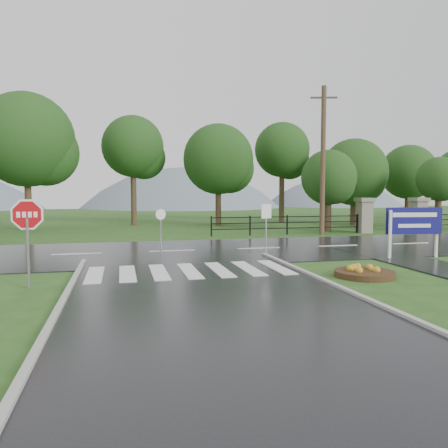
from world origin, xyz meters
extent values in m
plane|color=#264D19|center=(0.00, 0.00, 0.00)|extent=(120.00, 120.00, 0.00)
cube|color=black|center=(0.00, 10.00, 0.00)|extent=(90.00, 8.00, 0.04)
cube|color=#242426|center=(8.50, 4.00, 0.00)|extent=(2.20, 11.00, 0.04)
cube|color=silver|center=(-3.00, 5.00, 0.06)|extent=(0.50, 2.80, 0.02)
cube|color=silver|center=(-2.00, 5.00, 0.06)|extent=(0.50, 2.80, 0.02)
cube|color=silver|center=(-1.00, 5.00, 0.06)|extent=(0.50, 2.80, 0.02)
cube|color=silver|center=(0.00, 5.00, 0.06)|extent=(0.50, 2.80, 0.02)
cube|color=silver|center=(1.00, 5.00, 0.06)|extent=(0.50, 2.80, 0.02)
cube|color=silver|center=(2.00, 5.00, 0.06)|extent=(0.50, 2.80, 0.02)
cube|color=silver|center=(3.00, 5.00, 0.06)|extent=(0.50, 2.80, 0.02)
cube|color=gray|center=(13.00, 16.00, 1.00)|extent=(0.80, 0.80, 2.00)
cube|color=#6B6659|center=(13.00, 16.00, 2.12)|extent=(1.00, 1.00, 0.24)
cube|color=gray|center=(17.00, 16.00, 1.00)|extent=(0.80, 0.80, 2.00)
cube|color=#6B6659|center=(17.00, 16.00, 2.12)|extent=(1.00, 1.00, 0.24)
cube|color=black|center=(7.75, 16.00, 0.40)|extent=(9.50, 0.05, 0.05)
cube|color=black|center=(7.75, 16.00, 0.75)|extent=(9.50, 0.05, 0.05)
cube|color=black|center=(7.75, 16.00, 1.10)|extent=(9.50, 0.05, 0.05)
cube|color=black|center=(3.00, 16.00, 0.60)|extent=(0.08, 0.08, 1.20)
cube|color=black|center=(12.50, 16.00, 0.60)|extent=(0.08, 0.08, 1.20)
cube|color=black|center=(17.50, 16.00, 0.60)|extent=(0.08, 0.08, 1.20)
sphere|color=slate|center=(8.00, 65.00, -17.28)|extent=(48.00, 48.00, 48.00)
sphere|color=slate|center=(36.00, 65.00, -12.96)|extent=(36.00, 36.00, 36.00)
cube|color=#939399|center=(-4.65, 3.66, 0.97)|extent=(0.06, 0.06, 1.94)
cylinder|color=white|center=(-4.65, 3.68, 2.03)|extent=(1.16, 0.02, 1.16)
cylinder|color=#B10C13|center=(-4.65, 3.66, 2.03)|extent=(1.01, 0.03, 1.01)
cube|color=silver|center=(8.07, 5.97, 0.96)|extent=(0.11, 0.11, 1.93)
cube|color=silver|center=(10.19, 5.97, 0.96)|extent=(0.11, 0.11, 1.93)
cube|color=#100E5E|center=(9.13, 5.97, 1.49)|extent=(2.30, 0.36, 1.06)
cube|color=white|center=(9.13, 5.93, 1.73)|extent=(1.82, 0.25, 0.17)
cube|color=white|center=(9.13, 5.93, 1.30)|extent=(1.34, 0.19, 0.14)
cylinder|color=#332111|center=(5.20, 3.03, 0.09)|extent=(1.85, 1.85, 0.19)
cube|color=#939399|center=(3.61, 7.86, 1.00)|extent=(0.04, 0.04, 2.01)
cube|color=white|center=(3.61, 7.84, 1.85)|extent=(0.46, 0.15, 0.58)
cylinder|color=#939399|center=(-0.56, 9.18, 0.90)|extent=(0.05, 0.05, 1.79)
cylinder|color=white|center=(-0.56, 9.16, 1.70)|extent=(0.43, 0.16, 0.45)
cylinder|color=#473523|center=(9.82, 15.50, 4.48)|extent=(0.30, 0.30, 8.97)
cube|color=brown|center=(9.82, 15.50, 8.27)|extent=(1.56, 0.51, 0.10)
cylinder|color=#3D2B1C|center=(11.23, 17.50, 1.49)|extent=(0.43, 0.43, 2.98)
sphere|color=#173B12|center=(11.23, 17.50, 3.58)|extent=(3.63, 3.63, 3.63)
cylinder|color=#3D2B1C|center=(19.72, 17.50, 1.47)|extent=(0.47, 0.47, 2.94)
sphere|color=#173B12|center=(19.72, 17.50, 3.53)|extent=(3.11, 3.11, 3.11)
camera|label=1|loc=(-2.17, -9.05, 2.67)|focal=35.00mm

